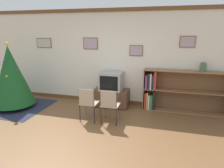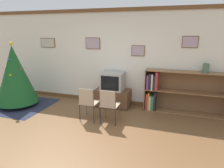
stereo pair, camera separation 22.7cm
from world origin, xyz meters
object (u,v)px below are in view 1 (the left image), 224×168
(folding_chair_left, at_px, (88,102))
(folding_chair_right, at_px, (110,104))
(bookshelf, at_px, (172,91))
(tv_console, at_px, (111,98))
(christmas_tree, at_px, (11,76))
(vase, at_px, (203,67))
(television, at_px, (111,81))

(folding_chair_left, distance_m, folding_chair_right, 0.52)
(folding_chair_left, height_order, bookshelf, bookshelf)
(tv_console, xyz_separation_m, bookshelf, (1.64, 0.12, 0.29))
(christmas_tree, relative_size, vase, 7.92)
(television, height_order, folding_chair_left, television)
(television, bearing_deg, folding_chair_right, -76.56)
(tv_console, height_order, vase, vase)
(folding_chair_right, height_order, vase, vase)
(christmas_tree, height_order, vase, christmas_tree)
(christmas_tree, xyz_separation_m, folding_chair_left, (2.36, -0.31, -0.44))
(vase, bearing_deg, christmas_tree, -169.63)
(christmas_tree, distance_m, vase, 5.06)
(tv_console, height_order, folding_chair_left, folding_chair_left)
(tv_console, height_order, bookshelf, bookshelf)
(television, distance_m, folding_chair_left, 1.16)
(tv_console, xyz_separation_m, folding_chair_right, (0.26, -1.10, 0.23))
(folding_chair_right, bearing_deg, tv_console, 103.41)
(christmas_tree, distance_m, folding_chair_left, 2.42)
(folding_chair_left, height_order, folding_chair_right, same)
(folding_chair_left, xyz_separation_m, folding_chair_right, (0.52, 0.00, 0.00))
(folding_chair_left, bearing_deg, vase, 25.01)
(tv_console, xyz_separation_m, vase, (2.35, 0.12, 0.98))
(tv_console, bearing_deg, television, -90.00)
(christmas_tree, relative_size, television, 2.96)
(tv_console, relative_size, folding_chair_right, 1.20)
(folding_chair_right, bearing_deg, christmas_tree, 173.93)
(television, bearing_deg, vase, 2.92)
(folding_chair_left, distance_m, vase, 2.98)
(television, height_order, folding_chair_right, television)
(christmas_tree, height_order, tv_console, christmas_tree)
(folding_chair_left, xyz_separation_m, vase, (2.61, 1.22, 0.75))
(christmas_tree, xyz_separation_m, bookshelf, (4.27, 0.91, -0.37))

